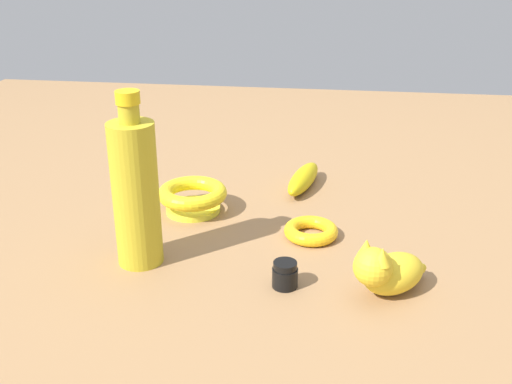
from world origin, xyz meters
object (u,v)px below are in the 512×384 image
Objects in this scene: bowl at (193,196)px; bottle_tall at (136,192)px; nail_polish_jar at (285,274)px; bangle at (311,231)px; banana at (303,179)px; cat_figurine at (387,270)px.

bottle_tall is (-0.04, -0.18, 0.08)m from bowl.
nail_polish_jar is at bearing -50.71° from bowl.
bangle is 0.34× the size of bottle_tall.
bowl is at bearing 161.71° from bangle.
bowl reaches higher than banana.
bowl is at bearing 78.50° from bottle_tall.
nail_polish_jar is at bearing -10.79° from bottle_tall.
cat_figurine is at bearing -54.23° from bangle.
nail_polish_jar is at bearing -179.33° from cat_figurine.
bottle_tall is (-0.25, -0.11, 0.10)m from bangle.
bowl reaches higher than nail_polish_jar.
bottle_tall reaches higher than bowl.
nail_polish_jar is 0.33× the size of cat_figurine.
bangle is (0.03, -0.21, -0.01)m from banana.
bottle_tall is at bearing 169.21° from nail_polish_jar.
banana is 0.40m from bottle_tall.
bangle is at bearing -159.82° from banana.
nail_polish_jar is at bearing -100.32° from bangle.
banana is at bearing 54.77° from bottle_tall.
cat_figurine reaches higher than bowl.
nail_polish_jar reaches higher than bangle.
bangle is 0.77× the size of cat_figurine.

